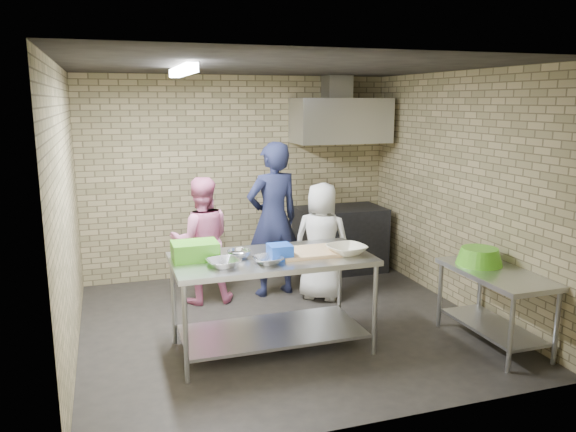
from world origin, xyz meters
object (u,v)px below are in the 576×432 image
(side_counter, at_px, (494,308))
(man_navy, at_px, (273,219))
(woman_pink, at_px, (201,241))
(blue_tub, at_px, (280,252))
(prep_table, at_px, (272,303))
(green_basin, at_px, (479,256))
(bottle_red, at_px, (339,125))
(stove, at_px, (340,239))
(bottle_green, at_px, (365,126))
(woman_white, at_px, (322,241))
(green_crate, at_px, (195,251))

(side_counter, xyz_separation_m, man_navy, (-1.63, 2.09, 0.57))
(man_navy, height_order, woman_pink, man_navy)
(blue_tub, bearing_deg, prep_table, 116.57)
(green_basin, bearing_deg, bottle_red, 97.90)
(stove, relative_size, green_basin, 2.61)
(side_counter, distance_m, green_basin, 0.52)
(green_basin, xyz_separation_m, man_navy, (-1.61, 1.84, 0.11))
(side_counter, height_order, man_navy, man_navy)
(blue_tub, relative_size, bottle_red, 1.15)
(side_counter, xyz_separation_m, stove, (-0.45, 2.75, 0.08))
(side_counter, relative_size, bottle_green, 8.00)
(side_counter, distance_m, woman_white, 2.11)
(bottle_red, bearing_deg, bottle_green, 0.00)
(bottle_red, xyz_separation_m, man_navy, (-1.23, -0.90, -1.08))
(prep_table, height_order, woman_pink, woman_pink)
(prep_table, height_order, stove, prep_table)
(woman_white, bearing_deg, bottle_green, -96.06)
(blue_tub, xyz_separation_m, green_basin, (2.03, -0.22, -0.16))
(side_counter, relative_size, green_basin, 2.61)
(stove, relative_size, woman_white, 0.84)
(stove, height_order, bottle_green, bottle_green)
(bottle_red, bearing_deg, woman_pink, -156.94)
(bottle_green, bearing_deg, prep_table, -130.96)
(bottle_green, bearing_deg, stove, -151.93)
(green_crate, relative_size, woman_pink, 0.28)
(green_basin, bearing_deg, man_navy, 131.14)
(green_crate, distance_m, blue_tub, 0.78)
(side_counter, xyz_separation_m, blue_tub, (-2.05, 0.47, 0.62))
(blue_tub, bearing_deg, woman_white, 54.26)
(stove, relative_size, blue_tub, 5.79)
(side_counter, bearing_deg, green_crate, 166.21)
(green_basin, height_order, woman_white, woman_white)
(green_basin, bearing_deg, bottle_green, 89.58)
(stove, bearing_deg, blue_tub, -125.07)
(woman_pink, bearing_deg, bottle_green, -156.15)
(prep_table, relative_size, woman_pink, 1.24)
(prep_table, height_order, green_crate, green_crate)
(side_counter, relative_size, stove, 1.00)
(green_crate, relative_size, green_basin, 0.90)
(prep_table, xyz_separation_m, blue_tub, (0.05, -0.10, 0.53))
(green_crate, height_order, man_navy, man_navy)
(side_counter, distance_m, man_navy, 2.72)
(blue_tub, bearing_deg, bottle_green, 50.86)
(side_counter, relative_size, woman_white, 0.84)
(man_navy, height_order, woman_white, man_navy)
(prep_table, xyz_separation_m, bottle_red, (1.70, 2.42, 1.56))
(bottle_red, distance_m, woman_white, 1.95)
(green_crate, xyz_separation_m, green_basin, (2.78, -0.44, -0.18))
(woman_pink, bearing_deg, man_navy, -175.57)
(green_basin, distance_m, bottle_red, 3.01)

